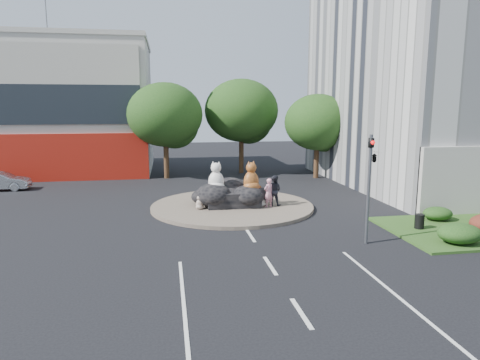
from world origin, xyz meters
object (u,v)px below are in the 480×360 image
(pedestrian_pink, at_px, (269,193))
(cat_white, at_px, (216,176))
(parked_car, at_px, (0,181))
(kitten_calico, at_px, (199,202))
(cat_tabby, at_px, (251,176))
(litter_bin, at_px, (419,221))
(pedestrian_dark, at_px, (274,190))
(kitten_white, at_px, (262,200))

(pedestrian_pink, bearing_deg, cat_white, -41.84)
(cat_white, relative_size, pedestrian_pink, 1.06)
(parked_car, bearing_deg, pedestrian_pink, -117.08)
(kitten_calico, bearing_deg, cat_white, 64.58)
(cat_tabby, bearing_deg, cat_white, 143.80)
(cat_white, bearing_deg, litter_bin, -14.80)
(pedestrian_pink, distance_m, parked_car, 20.66)
(cat_tabby, height_order, pedestrian_dark, cat_tabby)
(cat_tabby, height_order, litter_bin, cat_tabby)
(cat_tabby, distance_m, pedestrian_dark, 1.68)
(kitten_white, bearing_deg, pedestrian_pink, -74.31)
(cat_white, xyz_separation_m, kitten_calico, (-1.08, -0.67, -1.40))
(parked_car, bearing_deg, litter_bin, -120.98)
(cat_white, distance_m, parked_car, 17.62)
(cat_white, relative_size, kitten_calico, 2.16)
(kitten_white, bearing_deg, pedestrian_dark, -32.32)
(kitten_white, distance_m, parked_car, 20.22)
(kitten_calico, distance_m, litter_bin, 12.09)
(kitten_white, xyz_separation_m, litter_bin, (6.87, -5.82, -0.12))
(kitten_calico, xyz_separation_m, parked_car, (-14.22, 9.29, 0.06))
(cat_white, xyz_separation_m, cat_tabby, (2.11, -0.30, 0.01))
(cat_tabby, bearing_deg, kitten_calico, 158.48)
(pedestrian_pink, xyz_separation_m, litter_bin, (6.50, -5.55, -0.59))
(pedestrian_dark, relative_size, litter_bin, 2.55)
(kitten_calico, xyz_separation_m, kitten_white, (3.80, 0.14, -0.03))
(kitten_white, height_order, litter_bin, kitten_white)
(cat_tabby, relative_size, pedestrian_pink, 1.07)
(pedestrian_dark, bearing_deg, parked_car, 7.55)
(pedestrian_dark, xyz_separation_m, litter_bin, (6.06, -5.91, -0.65))
(kitten_white, height_order, pedestrian_dark, pedestrian_dark)
(kitten_white, xyz_separation_m, pedestrian_pink, (0.37, -0.26, 0.47))
(parked_car, relative_size, litter_bin, 5.75)
(kitten_calico, xyz_separation_m, litter_bin, (10.67, -5.68, -0.15))
(pedestrian_pink, bearing_deg, cat_tabby, -54.62)
(litter_bin, bearing_deg, cat_white, 146.47)
(kitten_calico, xyz_separation_m, pedestrian_pink, (4.17, -0.13, 0.44))
(pedestrian_dark, distance_m, parked_car, 20.90)
(parked_car, bearing_deg, cat_tabby, -117.07)
(cat_white, xyz_separation_m, pedestrian_dark, (3.52, -0.45, -0.90))
(cat_tabby, xyz_separation_m, litter_bin, (7.48, -6.06, -1.55))
(pedestrian_pink, height_order, pedestrian_dark, pedestrian_dark)
(kitten_calico, bearing_deg, litter_bin, 4.80)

